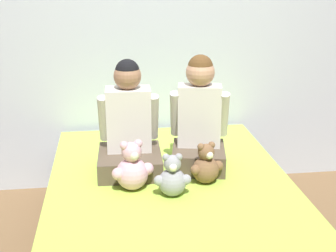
% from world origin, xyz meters
% --- Properties ---
extents(wall_behind_bed, '(8.00, 0.06, 2.50)m').
position_xyz_m(wall_behind_bed, '(0.00, 1.08, 1.25)').
color(wall_behind_bed, silver).
rests_on(wall_behind_bed, ground_plane).
extents(bed, '(1.33, 1.99, 0.46)m').
position_xyz_m(bed, '(0.00, 0.00, 0.23)').
color(bed, '#473828').
rests_on(bed, ground_plane).
extents(child_on_left, '(0.37, 0.38, 0.64)m').
position_xyz_m(child_on_left, '(-0.21, 0.30, 0.70)').
color(child_on_left, brown).
rests_on(child_on_left, bed).
extents(child_on_right, '(0.36, 0.37, 0.65)m').
position_xyz_m(child_on_right, '(0.19, 0.29, 0.73)').
color(child_on_right, brown).
rests_on(child_on_right, bed).
extents(teddy_bear_held_by_left_child, '(0.22, 0.17, 0.27)m').
position_xyz_m(teddy_bear_held_by_left_child, '(-0.21, 0.04, 0.57)').
color(teddy_bear_held_by_left_child, '#DBA3B2').
rests_on(teddy_bear_held_by_left_child, bed).
extents(teddy_bear_held_by_right_child, '(0.19, 0.14, 0.23)m').
position_xyz_m(teddy_bear_held_by_right_child, '(0.19, 0.06, 0.55)').
color(teddy_bear_held_by_right_child, brown).
rests_on(teddy_bear_held_by_right_child, bed).
extents(teddy_bear_between_children, '(0.19, 0.14, 0.23)m').
position_xyz_m(teddy_bear_between_children, '(-0.01, -0.06, 0.55)').
color(teddy_bear_between_children, '#939399').
rests_on(teddy_bear_between_children, bed).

